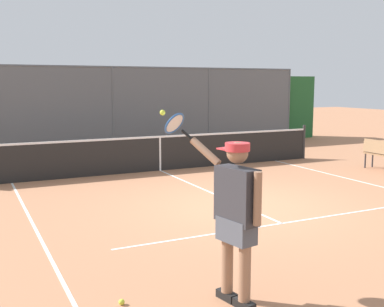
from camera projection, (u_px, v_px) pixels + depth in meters
name	position (u px, v px, depth m)	size (l,w,h in m)	color
ground_plane	(242.00, 206.00, 9.29)	(60.00, 60.00, 0.00)	#B27551
court_line_markings	(290.00, 227.00, 7.93)	(7.75, 10.14, 0.01)	white
fence_backdrop	(108.00, 112.00, 17.41)	(18.36, 1.37, 2.98)	#565B60
tennis_net	(160.00, 153.00, 13.02)	(9.95, 0.09, 1.07)	#2D2D2D
tennis_player	(235.00, 209.00, 5.03)	(0.67, 1.38, 2.07)	black
tennis_ball_by_sideline	(122.00, 302.00, 5.14)	(0.07, 0.07, 0.07)	#C1D138
courtside_bench	(384.00, 153.00, 12.93)	(0.40, 1.30, 0.84)	#93704C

